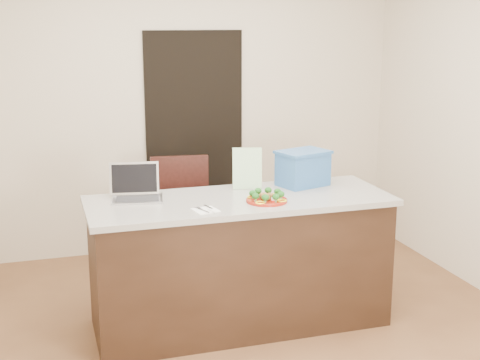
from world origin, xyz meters
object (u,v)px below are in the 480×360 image
object	(u,v)px
yogurt_bottle	(273,200)
chair	(183,214)
napkin	(205,210)
blue_box	(303,168)
laptop	(136,189)
island	(240,262)
plate	(267,200)

from	to	relation	value
yogurt_bottle	chair	bearing A→B (deg)	110.07
napkin	blue_box	xyz separation A→B (m)	(0.84, 0.43, 0.13)
napkin	chair	bearing A→B (deg)	85.50
yogurt_bottle	laptop	world-z (taller)	laptop
island	laptop	xyz separation A→B (m)	(-0.67, 0.19, 0.52)
laptop	blue_box	xyz separation A→B (m)	(1.21, 0.00, 0.07)
island	chair	bearing A→B (deg)	104.74
plate	laptop	size ratio (longest dim) A/B	0.75
plate	chair	bearing A→B (deg)	110.37
blue_box	laptop	bearing A→B (deg)	162.68
napkin	laptop	size ratio (longest dim) A/B	0.39
chair	laptop	bearing A→B (deg)	-118.98
napkin	yogurt_bottle	xyz separation A→B (m)	(0.46, 0.01, 0.02)
plate	napkin	distance (m)	0.45
island	blue_box	xyz separation A→B (m)	(0.54, 0.20, 0.59)
yogurt_bottle	napkin	bearing A→B (deg)	-178.23
plate	chair	world-z (taller)	chair
yogurt_bottle	chair	xyz separation A→B (m)	(-0.38, 1.04, -0.36)
island	yogurt_bottle	world-z (taller)	yogurt_bottle
yogurt_bottle	laptop	size ratio (longest dim) A/B	0.17
chair	plate	bearing A→B (deg)	-62.48
blue_box	plate	bearing A→B (deg)	-156.77
napkin	laptop	bearing A→B (deg)	131.49
napkin	blue_box	distance (m)	0.95
yogurt_bottle	island	bearing A→B (deg)	127.11
yogurt_bottle	blue_box	world-z (taller)	blue_box
island	yogurt_bottle	bearing A→B (deg)	-52.89
napkin	chair	size ratio (longest dim) A/B	0.14
laptop	chair	world-z (taller)	laptop
laptop	blue_box	distance (m)	1.21
plate	chair	size ratio (longest dim) A/B	0.26
napkin	island	bearing A→B (deg)	37.48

